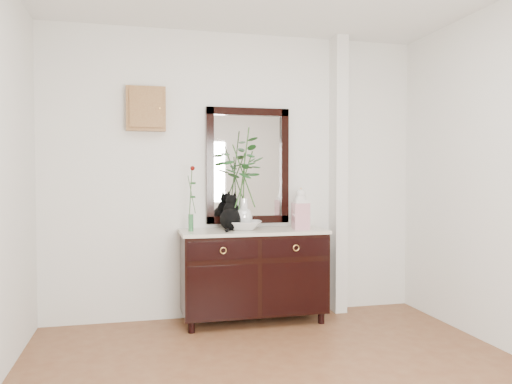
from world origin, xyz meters
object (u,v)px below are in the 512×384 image
object	(u,v)px
cat	(231,212)
lotus_bowl	(244,225)
sideboard	(253,271)
ginger_jar	(301,208)

from	to	relation	value
cat	lotus_bowl	size ratio (longest dim) A/B	1.00
sideboard	ginger_jar	xyz separation A→B (m)	(0.44, -0.04, 0.57)
cat	ginger_jar	world-z (taller)	ginger_jar
sideboard	lotus_bowl	distance (m)	0.43
lotus_bowl	cat	bearing A→B (deg)	175.64
cat	lotus_bowl	xyz separation A→B (m)	(0.12, -0.01, -0.12)
ginger_jar	sideboard	bearing A→B (deg)	174.99
cat	lotus_bowl	distance (m)	0.17
sideboard	ginger_jar	world-z (taller)	ginger_jar
cat	ginger_jar	size ratio (longest dim) A/B	0.85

